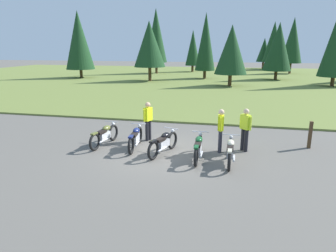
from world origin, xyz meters
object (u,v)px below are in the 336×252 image
at_px(rider_checking_bike, 245,127).
at_px(trail_marker_post, 310,135).
at_px(motorcycle_cream, 230,151).
at_px(motorcycle_british_green, 198,147).
at_px(rider_in_hivis_vest, 148,119).
at_px(motorcycle_navy, 136,138).
at_px(rider_near_row_end, 221,128).
at_px(motorcycle_olive, 105,135).
at_px(motorcycle_black, 163,143).

bearing_deg(rider_checking_bike, trail_marker_post, 19.68).
bearing_deg(motorcycle_cream, motorcycle_british_green, 172.37).
bearing_deg(motorcycle_british_green, rider_in_hivis_vest, 143.25).
distance_m(motorcycle_navy, rider_near_row_end, 3.35).
bearing_deg(rider_in_hivis_vest, motorcycle_cream, -28.81).
bearing_deg(rider_near_row_end, rider_checking_bike, 18.84).
bearing_deg(trail_marker_post, motorcycle_british_green, -152.64).
height_order(motorcycle_olive, rider_checking_bike, rider_checking_bike).
bearing_deg(trail_marker_post, rider_near_row_end, -160.54).
height_order(motorcycle_british_green, rider_in_hivis_vest, rider_in_hivis_vest).
height_order(motorcycle_navy, rider_in_hivis_vest, rider_in_hivis_vest).
height_order(motorcycle_cream, rider_checking_bike, rider_checking_bike).
relative_size(motorcycle_black, rider_checking_bike, 1.22).
relative_size(motorcycle_olive, rider_checking_bike, 1.25).
bearing_deg(trail_marker_post, rider_in_hivis_vest, -176.59).
bearing_deg(rider_in_hivis_vest, motorcycle_british_green, -36.75).
xyz_separation_m(motorcycle_navy, motorcycle_black, (1.23, -0.41, 0.00)).
xyz_separation_m(motorcycle_black, rider_checking_bike, (2.97, 0.99, 0.51)).
height_order(motorcycle_british_green, rider_near_row_end, rider_near_row_end).
relative_size(rider_near_row_end, rider_in_hivis_vest, 1.00).
relative_size(motorcycle_black, trail_marker_post, 1.86).
bearing_deg(rider_near_row_end, rider_in_hivis_vest, 164.96).
bearing_deg(rider_near_row_end, motorcycle_cream, -69.83).
bearing_deg(motorcycle_black, rider_checking_bike, 18.44).
distance_m(motorcycle_black, motorcycle_cream, 2.50).
height_order(motorcycle_olive, motorcycle_black, same).
bearing_deg(motorcycle_british_green, motorcycle_black, 169.14).
bearing_deg(motorcycle_british_green, rider_checking_bike, 37.47).
distance_m(rider_checking_bike, trail_marker_post, 2.73).
relative_size(motorcycle_olive, motorcycle_navy, 1.00).
distance_m(motorcycle_black, rider_in_hivis_vest, 1.90).
xyz_separation_m(motorcycle_black, rider_near_row_end, (2.06, 0.68, 0.51)).
distance_m(motorcycle_olive, motorcycle_british_green, 4.00).
height_order(rider_in_hivis_vest, trail_marker_post, rider_in_hivis_vest).
distance_m(motorcycle_olive, motorcycle_black, 2.63).
xyz_separation_m(rider_near_row_end, trail_marker_post, (3.45, 1.22, -0.40)).
distance_m(motorcycle_olive, trail_marker_post, 8.22).
bearing_deg(motorcycle_olive, trail_marker_post, 9.87).
xyz_separation_m(motorcycle_navy, rider_near_row_end, (3.30, 0.28, 0.51)).
xyz_separation_m(motorcycle_british_green, rider_in_hivis_vest, (-2.37, 1.77, 0.51)).
xyz_separation_m(rider_near_row_end, rider_in_hivis_vest, (-3.09, 0.83, 0.00)).
height_order(motorcycle_black, rider_in_hivis_vest, rider_in_hivis_vest).
bearing_deg(motorcycle_navy, rider_near_row_end, 4.78).
distance_m(motorcycle_black, rider_checking_bike, 3.18).
relative_size(motorcycle_olive, rider_in_hivis_vest, 1.25).
bearing_deg(motorcycle_british_green, motorcycle_cream, -7.63).
bearing_deg(motorcycle_cream, rider_checking_bike, 69.97).
relative_size(motorcycle_cream, trail_marker_post, 1.92).
distance_m(motorcycle_olive, rider_near_row_end, 4.68).
bearing_deg(rider_in_hivis_vest, rider_near_row_end, -15.04).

